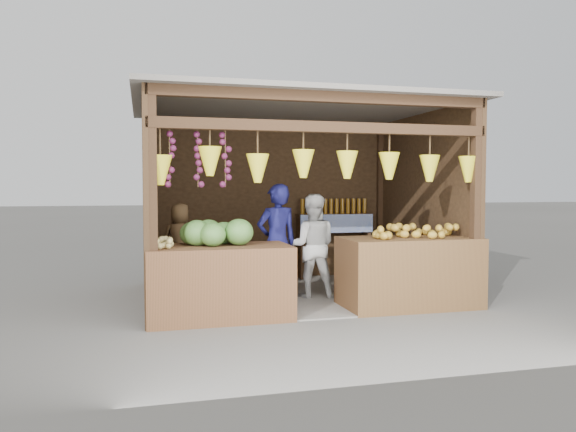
# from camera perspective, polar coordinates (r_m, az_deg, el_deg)

# --- Properties ---
(ground) EXTENTS (80.00, 80.00, 0.00)m
(ground) POSITION_cam_1_polar(r_m,az_deg,el_deg) (7.95, 0.56, -8.06)
(ground) COLOR #514F49
(ground) RESTS_ON ground
(stall_structure) EXTENTS (4.30, 3.30, 2.66)m
(stall_structure) POSITION_cam_1_polar(r_m,az_deg,el_deg) (7.75, 0.41, 4.04)
(stall_structure) COLOR slate
(stall_structure) RESTS_ON ground
(back_shelf) EXTENTS (1.25, 0.32, 1.32)m
(back_shelf) POSITION_cam_1_polar(r_m,az_deg,el_deg) (9.36, 4.71, -1.00)
(back_shelf) COLOR #382314
(back_shelf) RESTS_ON ground
(counter_left) EXTENTS (1.64, 0.85, 0.85)m
(counter_left) POSITION_cam_1_polar(r_m,az_deg,el_deg) (6.56, -7.03, -6.69)
(counter_left) COLOR #4C3119
(counter_left) RESTS_ON ground
(counter_right) EXTENTS (1.71, 0.85, 0.88)m
(counter_right) POSITION_cam_1_polar(r_m,az_deg,el_deg) (7.30, 12.19, -5.60)
(counter_right) COLOR #51321B
(counter_right) RESTS_ON ground
(stool) EXTENTS (0.29, 0.29, 0.28)m
(stool) POSITION_cam_1_polar(r_m,az_deg,el_deg) (7.77, -10.82, -7.34)
(stool) COLOR black
(stool) RESTS_ON ground
(man_standing) EXTENTS (0.63, 0.48, 1.56)m
(man_standing) POSITION_cam_1_polar(r_m,az_deg,el_deg) (7.46, -1.13, -2.72)
(man_standing) COLOR #15154F
(man_standing) RESTS_ON ground
(woman_standing) EXTENTS (0.82, 0.71, 1.42)m
(woman_standing) POSITION_cam_1_polar(r_m,az_deg,el_deg) (7.70, 2.46, -3.06)
(woman_standing) COLOR silver
(woman_standing) RESTS_ON ground
(vendor_seated) EXTENTS (0.54, 0.38, 1.03)m
(vendor_seated) POSITION_cam_1_polar(r_m,az_deg,el_deg) (7.68, -10.87, -2.54)
(vendor_seated) COLOR #4F381F
(vendor_seated) RESTS_ON stool
(melon_pile) EXTENTS (1.00, 0.50, 0.32)m
(melon_pile) POSITION_cam_1_polar(r_m,az_deg,el_deg) (6.58, -7.42, -1.55)
(melon_pile) COLOR #185416
(melon_pile) RESTS_ON counter_left
(tanfruit_pile) EXTENTS (0.34, 0.40, 0.13)m
(tanfruit_pile) POSITION_cam_1_polar(r_m,az_deg,el_deg) (6.38, -12.60, -2.59)
(tanfruit_pile) COLOR tan
(tanfruit_pile) RESTS_ON counter_left
(mango_pile) EXTENTS (1.40, 0.64, 0.22)m
(mango_pile) POSITION_cam_1_polar(r_m,az_deg,el_deg) (7.27, 12.47, -1.28)
(mango_pile) COLOR orange
(mango_pile) RESTS_ON counter_right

